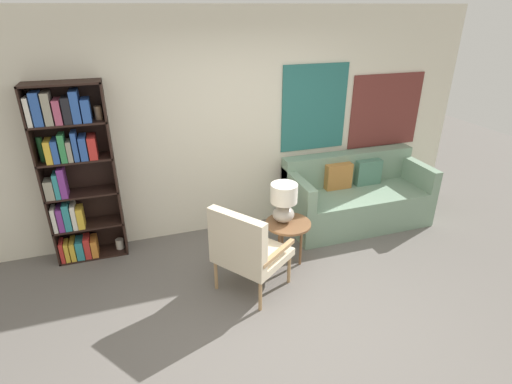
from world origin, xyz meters
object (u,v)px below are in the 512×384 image
Objects in this scene: armchair at (245,248)px; table_lamp at (284,201)px; bookshelf at (73,173)px; couch at (355,198)px; side_table at (288,227)px.

table_lamp is at bearing 35.02° from armchair.
bookshelf is 2.29m from table_lamp.
bookshelf reaches higher than table_lamp.
armchair is at bearing -152.18° from couch.
armchair is at bearing -37.97° from bookshelf.
table_lamp is (2.11, -0.83, -0.28)m from bookshelf.
couch is 1.47m from table_lamp.
couch is at bearing 24.34° from table_lamp.
couch is 4.21× the size of table_lamp.
table_lamp reaches higher than couch.
side_table is (2.15, -0.88, -0.59)m from bookshelf.
couch is 1.40m from side_table.
bookshelf is at bearing 175.80° from couch.
armchair reaches higher than couch.
couch reaches higher than side_table.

